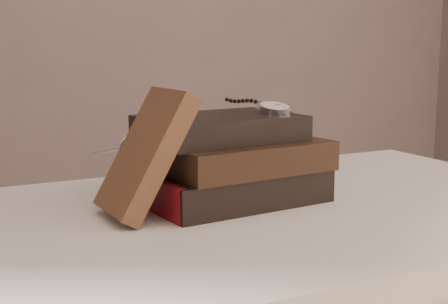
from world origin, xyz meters
name	(u,v)px	position (x,y,z in m)	size (l,w,h in m)	color
table	(266,266)	(0.00, 0.35, 0.66)	(1.00, 0.60, 0.75)	white
book_stack	(231,161)	(-0.03, 0.40, 0.81)	(0.28, 0.20, 0.13)	black
journal	(146,154)	(-0.18, 0.38, 0.84)	(0.03, 0.11, 0.18)	#412719
pocket_watch	(272,108)	(0.04, 0.40, 0.89)	(0.06, 0.16, 0.02)	silver
eyeglasses	(149,150)	(-0.13, 0.48, 0.82)	(0.12, 0.13, 0.05)	silver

